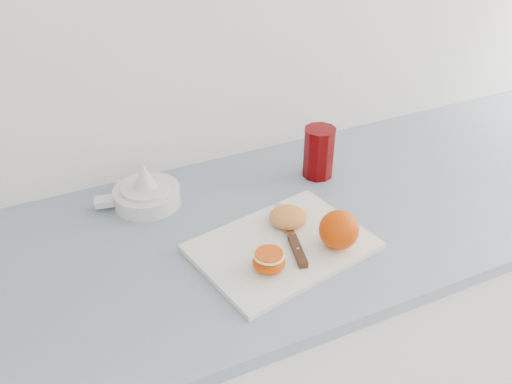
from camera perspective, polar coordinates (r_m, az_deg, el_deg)
counter at (r=1.53m, az=0.78°, el=-16.59°), size 2.51×0.64×0.89m
cutting_board at (r=1.15m, az=2.65°, el=-5.47°), size 0.38×0.30×0.01m
whole_orange at (r=1.13m, az=8.29°, el=-3.76°), size 0.08×0.08×0.08m
half_orange at (r=1.08m, az=1.31°, el=-6.93°), size 0.06×0.06×0.04m
squeezed_shell at (r=1.19m, az=3.24°, el=-2.49°), size 0.08×0.08×0.03m
paring_knife at (r=1.14m, az=3.95°, el=-5.32°), size 0.07×0.21×0.01m
citrus_juicer at (r=1.29m, az=-10.96°, el=-0.09°), size 0.19×0.15×0.10m
red_tumbler at (r=1.36m, az=6.30°, el=3.79°), size 0.08×0.08×0.12m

